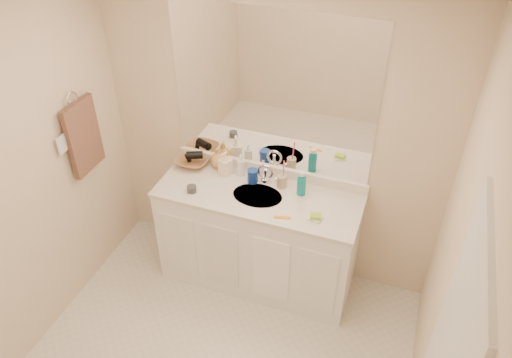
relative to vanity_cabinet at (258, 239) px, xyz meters
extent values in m
cube|color=white|center=(0.00, -1.02, 1.97)|extent=(2.60, 2.60, 0.02)
cube|color=beige|center=(0.00, 0.28, 0.77)|extent=(2.60, 0.02, 2.40)
cube|color=beige|center=(-1.30, -1.02, 0.77)|extent=(0.02, 2.60, 2.40)
cube|color=beige|center=(1.30, -1.02, 0.77)|extent=(0.02, 2.60, 2.40)
cube|color=white|center=(0.00, 0.00, 0.00)|extent=(1.50, 0.55, 0.85)
cube|color=silver|center=(0.00, 0.00, 0.44)|extent=(1.52, 0.57, 0.03)
cube|color=white|center=(0.00, 0.26, 0.50)|extent=(1.52, 0.03, 0.08)
cylinder|color=beige|center=(0.00, -0.02, 0.44)|extent=(0.37, 0.37, 0.02)
cylinder|color=silver|center=(0.00, 0.16, 0.51)|extent=(0.02, 0.02, 0.11)
cube|color=white|center=(0.00, 0.27, 1.14)|extent=(1.48, 0.01, 1.20)
cylinder|color=navy|center=(-0.09, 0.12, 0.51)|extent=(0.10, 0.10, 0.11)
cylinder|color=tan|center=(0.13, 0.14, 0.50)|extent=(0.09, 0.09, 0.10)
cylinder|color=#E53C63|center=(0.14, 0.14, 0.60)|extent=(0.02, 0.04, 0.19)
cylinder|color=#0B7D86|center=(0.29, 0.11, 0.53)|extent=(0.07, 0.07, 0.15)
cube|color=silver|center=(0.46, -0.13, 0.46)|extent=(0.10, 0.09, 0.01)
cube|color=#99C22F|center=(0.46, -0.13, 0.48)|extent=(0.08, 0.07, 0.03)
cube|color=orange|center=(0.25, -0.19, 0.46)|extent=(0.12, 0.05, 0.00)
cylinder|color=#37383E|center=(-0.47, -0.14, 0.48)|extent=(0.09, 0.09, 0.05)
imported|color=white|center=(-0.21, 0.18, 0.54)|extent=(0.08, 0.08, 0.18)
imported|color=#FFEBCF|center=(-0.32, 0.15, 0.55)|extent=(0.11, 0.12, 0.19)
imported|color=tan|center=(-0.41, 0.22, 0.54)|extent=(0.15, 0.15, 0.17)
imported|color=#925F3B|center=(-0.62, 0.18, 0.49)|extent=(0.28, 0.28, 0.07)
cylinder|color=black|center=(-0.60, 0.18, 0.54)|extent=(0.14, 0.11, 0.06)
torus|color=silver|center=(-1.27, -0.25, 1.12)|extent=(0.01, 0.11, 0.11)
cube|color=#452D25|center=(-1.25, -0.25, 0.82)|extent=(0.04, 0.32, 0.55)
cube|color=silver|center=(-1.27, -0.45, 0.88)|extent=(0.01, 0.08, 0.13)
camera|label=1|loc=(0.97, -2.69, 2.73)|focal=35.00mm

